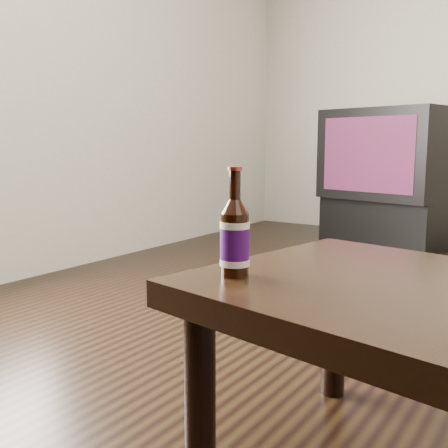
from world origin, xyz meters
The scene contains 3 objects.
tv_stand centered at (-1.06, 2.36, 0.18)m, with size 0.92×0.46×0.37m, color black.
tv centered at (-1.06, 2.36, 0.71)m, with size 1.02×0.77×0.69m.
beer_bottle centered at (-0.50, -0.71, 0.57)m, with size 0.08×0.08×0.25m.
Camera 1 is at (0.14, -1.71, 0.78)m, focal length 42.00 mm.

